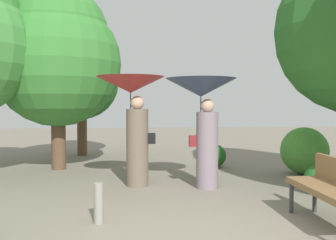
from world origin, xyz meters
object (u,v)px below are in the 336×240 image
at_px(path_marker_post, 99,203).
at_px(person_left, 133,106).
at_px(person_right, 203,106).
at_px(park_bench, 335,187).
at_px(tree_mid_left, 82,76).
at_px(tree_far_back, 57,54).

bearing_deg(path_marker_post, person_left, 77.89).
relative_size(person_right, park_bench, 1.32).
height_order(park_bench, tree_mid_left, tree_mid_left).
bearing_deg(path_marker_post, park_bench, -9.48).
bearing_deg(tree_mid_left, park_bench, -60.69).
bearing_deg(park_bench, path_marker_post, -98.81).
bearing_deg(person_left, person_right, -98.12).
xyz_separation_m(park_bench, path_marker_post, (-2.89, 0.48, -0.25)).
distance_m(person_right, tree_far_back, 3.93).
distance_m(person_left, tree_mid_left, 4.61).
xyz_separation_m(person_left, park_bench, (2.43, -2.65, -0.98)).
distance_m(person_right, park_bench, 2.78).
bearing_deg(person_right, path_marker_post, 143.76).
bearing_deg(tree_mid_left, tree_far_back, -96.13).
xyz_separation_m(tree_mid_left, path_marker_post, (1.00, -6.46, -2.08)).
distance_m(person_right, path_marker_post, 2.80).
xyz_separation_m(park_bench, tree_mid_left, (-3.90, 6.94, 1.83)).
bearing_deg(tree_mid_left, person_right, -59.60).
xyz_separation_m(tree_far_back, path_marker_post, (1.25, -4.12, -2.42)).
xyz_separation_m(tree_mid_left, tree_far_back, (-0.25, -2.34, 0.34)).
bearing_deg(person_right, park_bench, -146.18).
relative_size(person_left, park_bench, 1.35).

